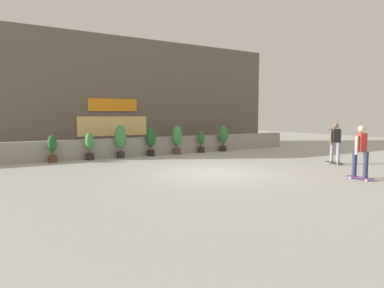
% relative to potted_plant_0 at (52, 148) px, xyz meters
% --- Properties ---
extents(ground_plane, '(48.00, 48.00, 0.00)m').
position_rel_potted_plant_0_xyz_m(ground_plane, '(4.53, -5.55, -0.62)').
color(ground_plane, '#B2AFA8').
extents(planter_wall, '(18.00, 0.40, 0.90)m').
position_rel_potted_plant_0_xyz_m(planter_wall, '(4.53, 0.45, -0.17)').
color(planter_wall, gray).
rests_on(planter_wall, ground).
extents(building_backdrop, '(20.00, 2.08, 6.50)m').
position_rel_potted_plant_0_xyz_m(building_backdrop, '(4.53, 4.45, 2.62)').
color(building_backdrop, '#60564C').
rests_on(building_backdrop, ground).
extents(potted_plant_0, '(0.36, 0.36, 1.19)m').
position_rel_potted_plant_0_xyz_m(potted_plant_0, '(0.00, 0.00, 0.00)').
color(potted_plant_0, brown).
rests_on(potted_plant_0, ground).
extents(potted_plant_1, '(0.38, 0.38, 1.24)m').
position_rel_potted_plant_0_xyz_m(potted_plant_1, '(1.56, 0.00, 0.04)').
color(potted_plant_1, '#2D2823').
rests_on(potted_plant_1, ground).
extents(potted_plant_2, '(0.55, 0.55, 1.57)m').
position_rel_potted_plant_0_xyz_m(potted_plant_2, '(2.99, 0.00, 0.30)').
color(potted_plant_2, '#2D2823').
rests_on(potted_plant_2, ground).
extents(potted_plant_3, '(0.48, 0.48, 1.44)m').
position_rel_potted_plant_0_xyz_m(potted_plant_3, '(4.53, 0.00, 0.21)').
color(potted_plant_3, black).
rests_on(potted_plant_3, ground).
extents(potted_plant_4, '(0.51, 0.51, 1.49)m').
position_rel_potted_plant_0_xyz_m(potted_plant_4, '(5.99, -0.00, 0.24)').
color(potted_plant_4, brown).
rests_on(potted_plant_4, ground).
extents(potted_plant_5, '(0.36, 0.36, 1.20)m').
position_rel_potted_plant_0_xyz_m(potted_plant_5, '(7.47, 0.00, 0.01)').
color(potted_plant_5, '#2D2823').
rests_on(potted_plant_5, ground).
extents(potted_plant_6, '(0.50, 0.50, 1.47)m').
position_rel_potted_plant_0_xyz_m(potted_plant_6, '(8.93, 0.00, 0.23)').
color(potted_plant_6, '#2D2823').
rests_on(potted_plant_6, ground).
extents(skater_by_wall_left, '(0.55, 0.82, 1.70)m').
position_rel_potted_plant_0_xyz_m(skater_by_wall_left, '(10.00, -6.37, 0.32)').
color(skater_by_wall_left, black).
rests_on(skater_by_wall_left, ground).
extents(skater_by_wall_right, '(0.56, 0.81, 1.70)m').
position_rel_potted_plant_0_xyz_m(skater_by_wall_right, '(7.79, -8.89, 0.32)').
color(skater_by_wall_right, '#72338C').
rests_on(skater_by_wall_right, ground).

